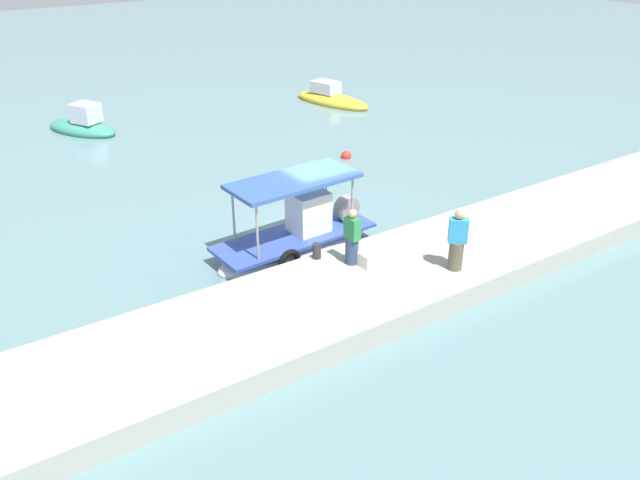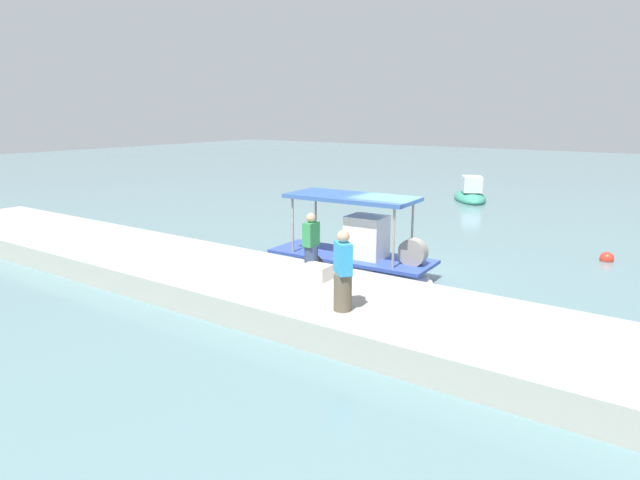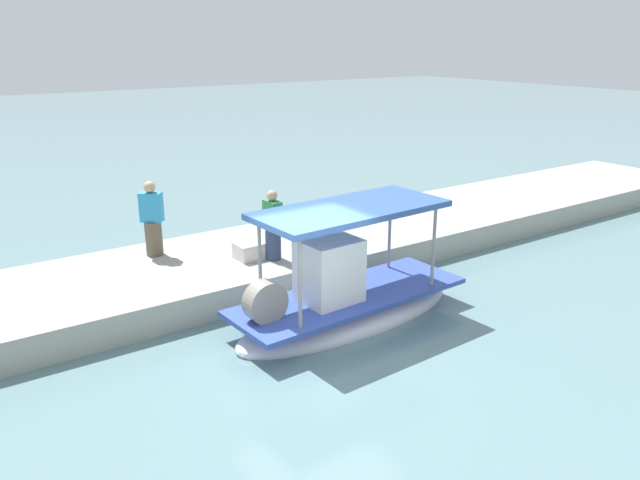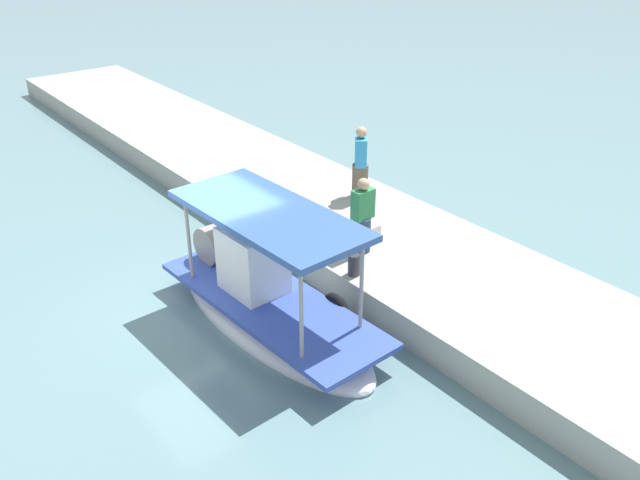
% 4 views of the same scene
% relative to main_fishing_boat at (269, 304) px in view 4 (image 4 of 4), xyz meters
% --- Properties ---
extents(ground_plane, '(120.00, 120.00, 0.00)m').
position_rel_main_fishing_boat_xyz_m(ground_plane, '(1.24, 0.79, -0.43)').
color(ground_plane, slate).
extents(dock_quay, '(36.00, 3.84, 0.65)m').
position_rel_main_fishing_boat_xyz_m(dock_quay, '(1.24, -3.39, -0.10)').
color(dock_quay, '#A4A59A').
rests_on(dock_quay, ground_plane).
extents(main_fishing_boat, '(5.35, 2.03, 2.74)m').
position_rel_main_fishing_boat_xyz_m(main_fishing_boat, '(0.00, 0.00, 0.00)').
color(main_fishing_boat, silver).
rests_on(main_fishing_boat, ground_plane).
extents(fisherman_near_bollard, '(0.38, 0.47, 1.62)m').
position_rel_main_fishing_boat_xyz_m(fisherman_near_bollard, '(0.20, -2.49, 0.95)').
color(fisherman_near_bollard, navy).
rests_on(fisherman_near_bollard, dock_quay).
extents(fisherman_by_crate, '(0.56, 0.55, 1.76)m').
position_rel_main_fishing_boat_xyz_m(fisherman_by_crate, '(2.34, -4.31, 1.02)').
color(fisherman_by_crate, brown).
rests_on(fisherman_by_crate, dock_quay).
extents(mooring_bollard, '(0.24, 0.24, 0.44)m').
position_rel_main_fishing_boat_xyz_m(mooring_bollard, '(-0.44, -1.72, 0.44)').
color(mooring_bollard, '#2D2D33').
rests_on(mooring_bollard, dock_quay).
extents(cargo_crate, '(0.70, 0.57, 0.37)m').
position_rel_main_fishing_boat_xyz_m(cargo_crate, '(0.61, -2.82, 0.41)').
color(cargo_crate, silver).
rests_on(cargo_crate, dock_quay).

